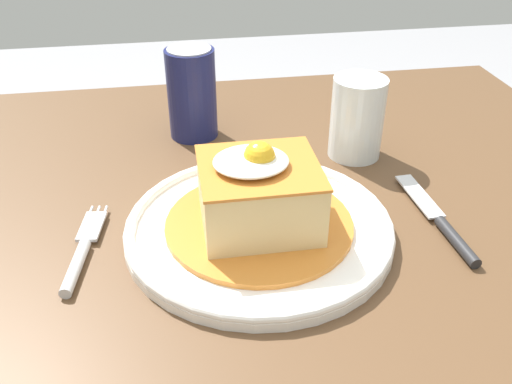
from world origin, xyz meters
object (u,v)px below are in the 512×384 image
object	(u,v)px
fork	(81,253)
knife	(446,228)
soda_can	(192,93)
drinking_glass	(357,123)
main_plate	(259,227)

from	to	relation	value
fork	knife	world-z (taller)	same
knife	soda_can	xyz separation A→B (m)	(-0.25, 0.27, 0.06)
fork	drinking_glass	world-z (taller)	drinking_glass
fork	drinking_glass	xyz separation A→B (m)	(0.33, 0.16, 0.04)
main_plate	soda_can	xyz separation A→B (m)	(-0.05, 0.24, 0.05)
main_plate	knife	size ratio (longest dim) A/B	1.69
main_plate	fork	size ratio (longest dim) A/B	1.98
drinking_glass	fork	bearing A→B (deg)	-153.88
main_plate	soda_can	size ratio (longest dim) A/B	2.26
fork	soda_can	xyz separation A→B (m)	(0.13, 0.26, 0.06)
main_plate	drinking_glass	world-z (taller)	drinking_glass
main_plate	fork	xyz separation A→B (m)	(-0.18, -0.01, -0.00)
soda_can	drinking_glass	xyz separation A→B (m)	(0.20, -0.09, -0.02)
main_plate	drinking_glass	xyz separation A→B (m)	(0.15, 0.15, 0.04)
knife	drinking_glass	xyz separation A→B (m)	(-0.04, 0.18, 0.04)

